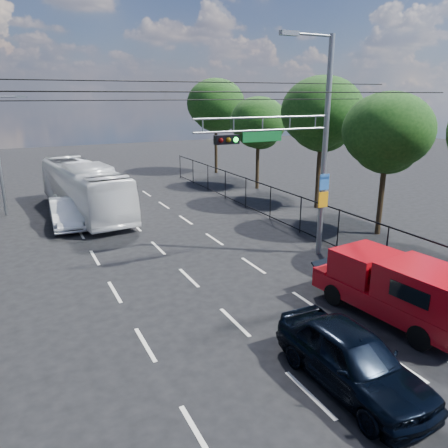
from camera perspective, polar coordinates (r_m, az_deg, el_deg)
ground at (r=11.77m, az=11.11°, el=-21.02°), size 120.00×120.00×0.00m
lane_markings at (r=23.18m, az=-10.13°, el=-1.59°), size 6.12×38.00×0.01m
signal_mast at (r=19.02m, az=10.24°, el=10.63°), size 6.43×0.39×9.50m
streetlight_left at (r=29.43m, az=-27.18°, el=8.55°), size 2.09×0.22×7.08m
utility_wires at (r=17.15m, az=-6.26°, el=16.84°), size 22.00×5.04×0.74m
fence_right at (r=24.45m, az=8.35°, el=1.95°), size 0.06×34.03×2.00m
tree_right_b at (r=23.74m, az=20.54°, el=10.54°), size 4.50×4.50×7.31m
tree_right_c at (r=28.52m, az=12.64°, el=13.38°), size 5.10×5.10×8.29m
tree_right_d at (r=34.11m, az=4.51°, el=12.69°), size 4.32×4.32×7.02m
tree_right_e at (r=41.22m, az=-1.07°, el=14.90°), size 5.28×5.28×8.58m
red_pickup at (r=15.36m, az=21.66°, el=-7.66°), size 2.64×5.83×2.10m
navy_hatchback at (r=11.84m, az=16.36°, el=-16.48°), size 1.87×4.64×1.58m
white_bus at (r=28.28m, az=-17.78°, el=4.44°), size 3.96×11.51×3.14m
white_van at (r=25.97m, az=-19.89°, el=1.39°), size 1.83×4.73×1.54m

